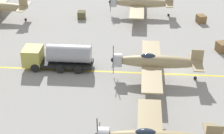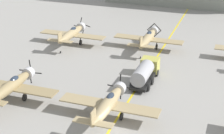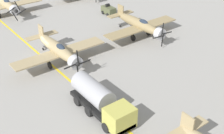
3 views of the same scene
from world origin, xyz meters
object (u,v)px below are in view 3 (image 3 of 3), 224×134
Objects in this scene: airplane_mid_left at (140,25)px; ground_crew_walking at (119,12)px; tow_tractor at (108,10)px; fuel_tanker at (101,101)px; airplane_near_center at (6,4)px; airplane_mid_center at (58,49)px.

ground_crew_walking is (-2.46, -8.02, -1.04)m from airplane_mid_left.
tow_tractor reaches higher than ground_crew_walking.
tow_tractor is at bearing -128.06° from fuel_tanker.
airplane_near_center is 1.50× the size of fuel_tanker.
fuel_tanker is at bearing 80.52° from airplane_near_center.
fuel_tanker is at bearing 51.94° from tow_tractor.
tow_tractor is 2.15m from ground_crew_walking.
airplane_near_center is 23.63m from airplane_mid_left.
airplane_mid_left reaches higher than ground_crew_walking.
airplane_mid_center is at bearing -97.40° from fuel_tanker.
fuel_tanker is at bearing 47.93° from ground_crew_walking.
airplane_near_center reaches higher than tow_tractor.
fuel_tanker is 4.48× the size of ground_crew_walking.
tow_tractor is (-1.81, -10.06, -1.22)m from airplane_mid_left.
ground_crew_walking is at bearing 107.64° from tow_tractor.
airplane_mid_left is (-12.15, 20.27, -0.00)m from airplane_near_center.
airplane_near_center is 1.00× the size of airplane_mid_left.
airplane_mid_left reaches higher than tow_tractor.
airplane_near_center is 4.62× the size of tow_tractor.
airplane_mid_center is 1.50× the size of fuel_tanker.
tow_tractor is (-16.36, -20.89, -0.72)m from fuel_tanker.
ground_crew_walking is at bearing -100.58° from airplane_mid_left.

